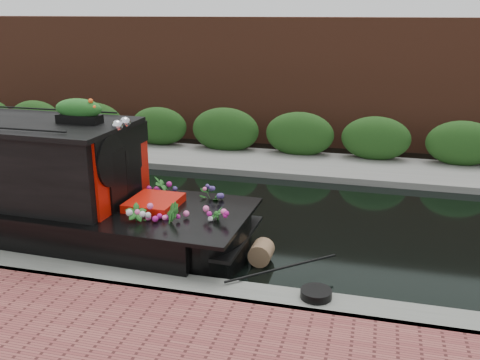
# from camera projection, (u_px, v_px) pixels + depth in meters

# --- Properties ---
(ground) EXTENTS (80.00, 80.00, 0.00)m
(ground) POSITION_uv_depth(u_px,v_px,m) (168.00, 213.00, 11.61)
(ground) COLOR black
(ground) RESTS_ON ground
(near_bank_coping) EXTENTS (40.00, 0.60, 0.50)m
(near_bank_coping) POSITION_uv_depth(u_px,v_px,m) (90.00, 285.00, 8.57)
(near_bank_coping) COLOR slate
(near_bank_coping) RESTS_ON ground
(far_bank_path) EXTENTS (40.00, 2.40, 0.34)m
(far_bank_path) POSITION_uv_depth(u_px,v_px,m) (223.00, 162.00, 15.47)
(far_bank_path) COLOR slate
(far_bank_path) RESTS_ON ground
(far_hedge) EXTENTS (40.00, 1.10, 2.80)m
(far_hedge) POSITION_uv_depth(u_px,v_px,m) (232.00, 154.00, 16.30)
(far_hedge) COLOR #1E4416
(far_hedge) RESTS_ON ground
(far_brick_wall) EXTENTS (40.00, 1.00, 8.00)m
(far_brick_wall) POSITION_uv_depth(u_px,v_px,m) (248.00, 139.00, 18.24)
(far_brick_wall) COLOR brown
(far_brick_wall) RESTS_ON ground
(rope_fender) EXTENTS (0.39, 0.43, 0.39)m
(rope_fender) POSITION_uv_depth(u_px,v_px,m) (261.00, 252.00, 9.26)
(rope_fender) COLOR brown
(rope_fender) RESTS_ON ground
(coiled_mooring_rope) EXTENTS (0.46, 0.46, 0.12)m
(coiled_mooring_rope) POSITION_uv_depth(u_px,v_px,m) (316.00, 294.00, 7.69)
(coiled_mooring_rope) COLOR black
(coiled_mooring_rope) RESTS_ON near_bank_coping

